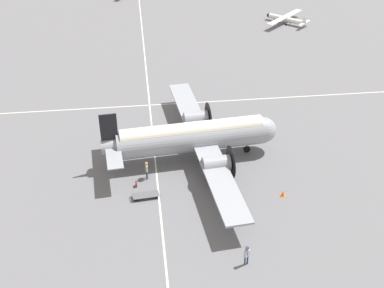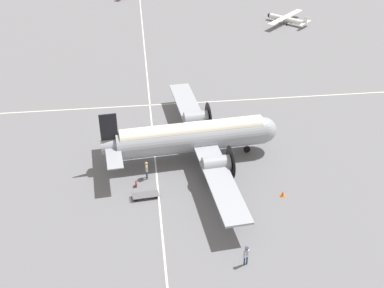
{
  "view_description": "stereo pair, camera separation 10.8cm",
  "coord_description": "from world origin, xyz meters",
  "px_view_note": "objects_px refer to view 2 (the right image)",
  "views": [
    {
      "loc": [
        -39.69,
        4.82,
        27.46
      ],
      "look_at": [
        0.0,
        0.0,
        1.77
      ],
      "focal_mm": 45.0,
      "sensor_mm": 36.0,
      "label": 1
    },
    {
      "loc": [
        -39.7,
        4.72,
        27.46
      ],
      "look_at": [
        0.0,
        0.0,
        1.77
      ],
      "focal_mm": 45.0,
      "sensor_mm": 36.0,
      "label": 2
    }
  ],
  "objects_px": {
    "traffic_cone": "(283,194)",
    "light_aircraft_taxiing": "(286,19)",
    "airliner_main": "(197,136)",
    "passenger_boarding": "(147,168)",
    "crew_foreground": "(246,254)",
    "baggage_cart": "(145,195)",
    "suitcase_near_door": "(136,184)"
  },
  "relations": [
    {
      "from": "airliner_main",
      "to": "baggage_cart",
      "type": "relative_size",
      "value": 10.37
    },
    {
      "from": "crew_foreground",
      "to": "passenger_boarding",
      "type": "distance_m",
      "value": 13.75
    },
    {
      "from": "passenger_boarding",
      "to": "suitcase_near_door",
      "type": "bearing_deg",
      "value": 132.01
    },
    {
      "from": "airliner_main",
      "to": "light_aircraft_taxiing",
      "type": "xyz_separation_m",
      "value": [
        39.16,
        -20.59,
        -1.78
      ]
    },
    {
      "from": "passenger_boarding",
      "to": "traffic_cone",
      "type": "xyz_separation_m",
      "value": [
        -4.14,
        -12.07,
        -0.88
      ]
    },
    {
      "from": "passenger_boarding",
      "to": "airliner_main",
      "type": "bearing_deg",
      "value": -66.48
    },
    {
      "from": "light_aircraft_taxiing",
      "to": "passenger_boarding",
      "type": "bearing_deg",
      "value": 104.2
    },
    {
      "from": "baggage_cart",
      "to": "light_aircraft_taxiing",
      "type": "bearing_deg",
      "value": 54.46
    },
    {
      "from": "crew_foreground",
      "to": "baggage_cart",
      "type": "bearing_deg",
      "value": -75.08
    },
    {
      "from": "suitcase_near_door",
      "to": "airliner_main",
      "type": "bearing_deg",
      "value": -57.45
    },
    {
      "from": "passenger_boarding",
      "to": "baggage_cart",
      "type": "xyz_separation_m",
      "value": [
        -2.89,
        0.27,
        -0.86
      ]
    },
    {
      "from": "passenger_boarding",
      "to": "baggage_cart",
      "type": "distance_m",
      "value": 3.03
    },
    {
      "from": "passenger_boarding",
      "to": "light_aircraft_taxiing",
      "type": "bearing_deg",
      "value": -36.63
    },
    {
      "from": "crew_foreground",
      "to": "baggage_cart",
      "type": "relative_size",
      "value": 0.71
    },
    {
      "from": "crew_foreground",
      "to": "baggage_cart",
      "type": "distance_m",
      "value": 11.55
    },
    {
      "from": "suitcase_near_door",
      "to": "light_aircraft_taxiing",
      "type": "relative_size",
      "value": 0.06
    },
    {
      "from": "airliner_main",
      "to": "crew_foreground",
      "type": "xyz_separation_m",
      "value": [
        -14.62,
        -1.9,
        -1.5
      ]
    },
    {
      "from": "airliner_main",
      "to": "traffic_cone",
      "type": "xyz_separation_m",
      "value": [
        -6.93,
        -6.98,
        -2.34
      ]
    },
    {
      "from": "airliner_main",
      "to": "traffic_cone",
      "type": "relative_size",
      "value": 45.26
    },
    {
      "from": "traffic_cone",
      "to": "light_aircraft_taxiing",
      "type": "bearing_deg",
      "value": -16.46
    },
    {
      "from": "crew_foreground",
      "to": "light_aircraft_taxiing",
      "type": "distance_m",
      "value": 56.93
    },
    {
      "from": "crew_foreground",
      "to": "passenger_boarding",
      "type": "height_order",
      "value": "passenger_boarding"
    },
    {
      "from": "light_aircraft_taxiing",
      "to": "traffic_cone",
      "type": "height_order",
      "value": "light_aircraft_taxiing"
    },
    {
      "from": "airliner_main",
      "to": "passenger_boarding",
      "type": "distance_m",
      "value": 5.98
    },
    {
      "from": "airliner_main",
      "to": "traffic_cone",
      "type": "bearing_deg",
      "value": -50.05
    },
    {
      "from": "passenger_boarding",
      "to": "traffic_cone",
      "type": "distance_m",
      "value": 12.79
    },
    {
      "from": "airliner_main",
      "to": "light_aircraft_taxiing",
      "type": "relative_size",
      "value": 3.16
    },
    {
      "from": "traffic_cone",
      "to": "suitcase_near_door",
      "type": "bearing_deg",
      "value": 77.12
    },
    {
      "from": "passenger_boarding",
      "to": "light_aircraft_taxiing",
      "type": "height_order",
      "value": "light_aircraft_taxiing"
    },
    {
      "from": "suitcase_near_door",
      "to": "traffic_cone",
      "type": "height_order",
      "value": "traffic_cone"
    },
    {
      "from": "crew_foreground",
      "to": "light_aircraft_taxiing",
      "type": "xyz_separation_m",
      "value": [
        53.78,
        -18.69,
        -0.28
      ]
    },
    {
      "from": "suitcase_near_door",
      "to": "baggage_cart",
      "type": "distance_m",
      "value": 1.92
    }
  ]
}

